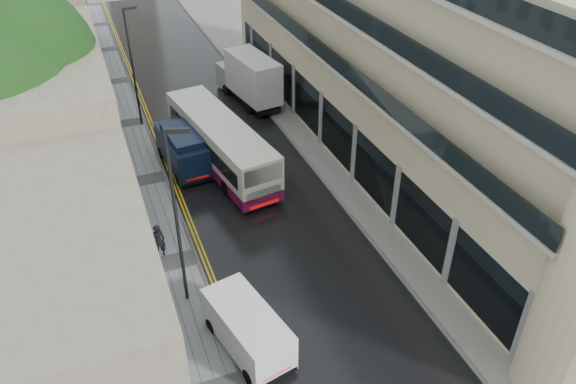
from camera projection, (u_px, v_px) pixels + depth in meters
road at (235, 164)px, 36.72m from camera, size 9.00×85.00×0.02m
left_sidewalk at (145, 181)px, 34.95m from camera, size 2.70×85.00×0.12m
right_sidewalk at (311, 149)px, 38.29m from camera, size 1.80×85.00×0.12m
old_shop_row at (61, 85)px, 32.50m from camera, size 4.50×56.00×12.00m
modern_block at (396, 48)px, 34.70m from camera, size 8.00×40.00×14.00m
tree_far at (10, 69)px, 33.87m from camera, size 9.24×9.24×12.46m
cream_bus at (225, 173)px, 32.81m from camera, size 4.49×11.96×3.19m
white_lorry at (247, 89)px, 41.87m from camera, size 3.45×7.80×3.95m
white_van at (248, 365)px, 22.01m from camera, size 2.96×4.95×2.09m
navy_van at (176, 165)px, 33.96m from camera, size 2.64×5.53×2.73m
pedestrian at (158, 241)px, 28.38m from camera, size 0.75×0.53×1.95m
lamp_post_near at (177, 223)px, 23.92m from camera, size 1.02×0.51×8.88m
lamp_post_far at (133, 70)px, 38.85m from camera, size 0.97×0.33×8.42m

